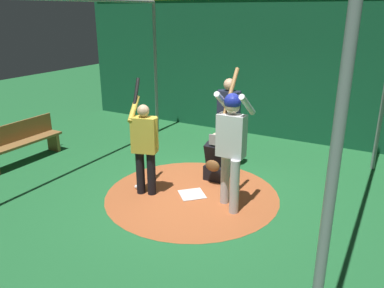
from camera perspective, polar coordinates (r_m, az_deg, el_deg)
ground_plane at (r=6.83m, az=0.00°, el=-7.55°), size 26.95×26.95×0.00m
dirt_circle at (r=6.83m, az=0.00°, el=-7.52°), size 3.03×3.03×0.01m
home_plate at (r=6.83m, az=0.00°, el=-7.46°), size 0.59×0.59×0.01m
batter at (r=6.01m, az=5.85°, el=0.69°), size 0.68×0.49×2.23m
catcher at (r=7.30m, az=3.63°, el=-2.61°), size 0.58×0.40×0.94m
umpire at (r=7.69m, az=5.41°, el=3.79°), size 0.23×0.49×1.84m
visitor at (r=6.59m, az=-7.05°, el=0.07°), size 0.54×0.58×1.99m
back_wall at (r=9.83m, az=11.56°, el=11.41°), size 0.22×10.95×3.58m
cage_frame at (r=6.15m, az=0.00°, el=11.84°), size 5.77×5.38×3.30m
bench at (r=8.93m, az=-23.89°, el=0.41°), size 1.78×0.36×0.85m
baseball_0 at (r=7.10m, az=-8.23°, el=-6.29°), size 0.07×0.07×0.07m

